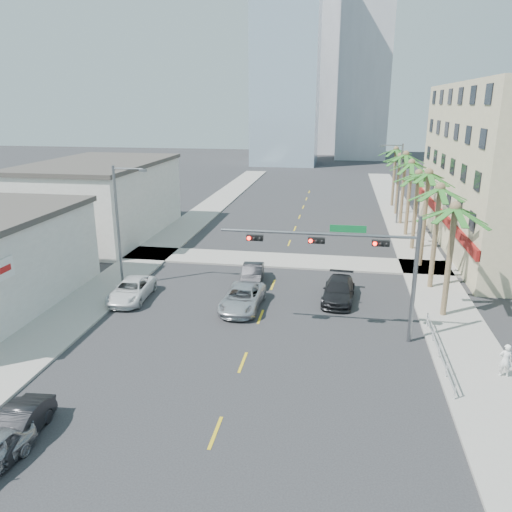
{
  "coord_description": "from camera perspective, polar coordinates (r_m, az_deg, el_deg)",
  "views": [
    {
      "loc": [
        4.63,
        -19.23,
        13.2
      ],
      "look_at": [
        -0.62,
        11.91,
        3.5
      ],
      "focal_mm": 35.0,
      "sensor_mm": 36.0,
      "label": 1
    }
  ],
  "objects": [
    {
      "name": "car_parked_far",
      "position": [
        35.95,
        -14.07,
        -3.8
      ],
      "size": [
        2.58,
        5.16,
        1.4
      ],
      "primitive_type": "imported",
      "rotation": [
        0.0,
        0.0,
        0.05
      ],
      "color": "white",
      "rests_on": "ground"
    },
    {
      "name": "palm_tree_5",
      "position": [
        57.91,
        16.75,
        11.0
      ],
      "size": [
        4.8,
        4.8,
        8.52
      ],
      "color": "brown",
      "rests_on": "ground"
    },
    {
      "name": "sidewalk_left",
      "position": [
        44.58,
        -12.8,
        -0.48
      ],
      "size": [
        4.0,
        120.0,
        0.15
      ],
      "primitive_type": "cube",
      "color": "gray",
      "rests_on": "ground"
    },
    {
      "name": "sidewalk_cross",
      "position": [
        43.52,
        3.01,
        -0.5
      ],
      "size": [
        80.0,
        4.0,
        0.15
      ],
      "primitive_type": "cube",
      "color": "gray",
      "rests_on": "ground"
    },
    {
      "name": "car_lane_center",
      "position": [
        33.44,
        -1.58,
        -4.8
      ],
      "size": [
        2.62,
        5.41,
        1.48
      ],
      "primitive_type": "imported",
      "rotation": [
        0.0,
        0.0,
        -0.03
      ],
      "color": "silver",
      "rests_on": "ground"
    },
    {
      "name": "palm_tree_0",
      "position": [
        32.58,
        21.82,
        5.03
      ],
      "size": [
        4.8,
        4.8,
        7.8
      ],
      "color": "brown",
      "rests_on": "ground"
    },
    {
      "name": "traffic_signal_mast",
      "position": [
        28.4,
        11.49,
        0.07
      ],
      "size": [
        11.12,
        0.54,
        7.2
      ],
      "color": "slate",
      "rests_on": "ground"
    },
    {
      "name": "palm_tree_6",
      "position": [
        63.12,
        16.16,
        10.86
      ],
      "size": [
        4.8,
        4.8,
        7.8
      ],
      "color": "brown",
      "rests_on": "ground"
    },
    {
      "name": "palm_tree_7",
      "position": [
        68.23,
        15.72,
        11.6
      ],
      "size": [
        4.8,
        4.8,
        8.16
      ],
      "color": "brown",
      "rests_on": "ground"
    },
    {
      "name": "pedestrian",
      "position": [
        28.04,
        26.62,
        -10.62
      ],
      "size": [
        0.66,
        0.45,
        1.75
      ],
      "primitive_type": "imported",
      "rotation": [
        0.0,
        0.0,
        3.09
      ],
      "color": "white",
      "rests_on": "sidewalk_right"
    },
    {
      "name": "car_lane_right",
      "position": [
        35.19,
        9.42,
        -3.9
      ],
      "size": [
        2.44,
        5.24,
        1.48
      ],
      "primitive_type": "imported",
      "rotation": [
        0.0,
        0.0,
        -0.07
      ],
      "color": "black",
      "rests_on": "ground"
    },
    {
      "name": "car_parked_mid",
      "position": [
        23.46,
        -25.59,
        -17.12
      ],
      "size": [
        1.69,
        4.08,
        1.31
      ],
      "primitive_type": "imported",
      "rotation": [
        0.0,
        0.0,
        0.08
      ],
      "color": "black",
      "rests_on": "ground"
    },
    {
      "name": "streetlight_left",
      "position": [
        37.61,
        -15.28,
        3.97
      ],
      "size": [
        2.55,
        0.25,
        9.0
      ],
      "color": "slate",
      "rests_on": "ground"
    },
    {
      "name": "sidewalk_right",
      "position": [
        42.02,
        19.17,
        -2.11
      ],
      "size": [
        4.0,
        120.0,
        0.15
      ],
      "primitive_type": "cube",
      "color": "gray",
      "rests_on": "ground"
    },
    {
      "name": "tower_far_left",
      "position": [
        115.43,
        3.5,
        22.41
      ],
      "size": [
        14.0,
        14.0,
        48.0
      ],
      "primitive_type": "cube",
      "color": "#99B2C6",
      "rests_on": "ground"
    },
    {
      "name": "streetlight_right",
      "position": [
        58.16,
        15.93,
        8.38
      ],
      "size": [
        2.55,
        0.25,
        9.0
      ],
      "color": "slate",
      "rests_on": "ground"
    },
    {
      "name": "building_left_far",
      "position": [
        53.9,
        -17.31,
        6.04
      ],
      "size": [
        11.0,
        18.0,
        7.2
      ],
      "primitive_type": "cube",
      "color": "beige",
      "rests_on": "ground"
    },
    {
      "name": "palm_tree_3",
      "position": [
        47.74,
        18.1,
        8.88
      ],
      "size": [
        4.8,
        4.8,
        7.8
      ],
      "color": "brown",
      "rests_on": "ground"
    },
    {
      "name": "palm_tree_4",
      "position": [
        52.81,
        17.36,
        10.04
      ],
      "size": [
        4.8,
        4.8,
        8.16
      ],
      "color": "brown",
      "rests_on": "ground"
    },
    {
      "name": "palm_tree_2",
      "position": [
        42.56,
        19.15,
        8.83
      ],
      "size": [
        4.8,
        4.8,
        8.52
      ],
      "color": "brown",
      "rests_on": "ground"
    },
    {
      "name": "car_lane_left",
      "position": [
        38.1,
        -0.39,
        -2.06
      ],
      "size": [
        1.86,
        4.42,
        1.42
      ],
      "primitive_type": "imported",
      "rotation": [
        0.0,
        0.0,
        0.09
      ],
      "color": "black",
      "rests_on": "ground"
    },
    {
      "name": "guardrail",
      "position": [
        28.74,
        20.23,
        -9.91
      ],
      "size": [
        0.08,
        8.08,
        1.0
      ],
      "color": "silver",
      "rests_on": "ground"
    },
    {
      "name": "ground",
      "position": [
        23.78,
        -3.44,
        -16.67
      ],
      "size": [
        260.0,
        260.0,
        0.0
      ],
      "primitive_type": "plane",
      "color": "#262628",
      "rests_on": "ground"
    },
    {
      "name": "tower_far_right",
      "position": [
        130.39,
        12.51,
        24.11
      ],
      "size": [
        12.0,
        12.0,
        60.0
      ],
      "primitive_type": "cube",
      "color": "#ADADB2",
      "rests_on": "ground"
    },
    {
      "name": "tower_far_center",
      "position": [
        144.64,
        6.95,
        20.05
      ],
      "size": [
        16.0,
        16.0,
        42.0
      ],
      "primitive_type": "cube",
      "color": "#ADADB2",
      "rests_on": "ground"
    },
    {
      "name": "palm_tree_1",
      "position": [
        37.54,
        20.31,
        7.18
      ],
      "size": [
        4.8,
        4.8,
        8.16
      ],
      "color": "brown",
      "rests_on": "ground"
    }
  ]
}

